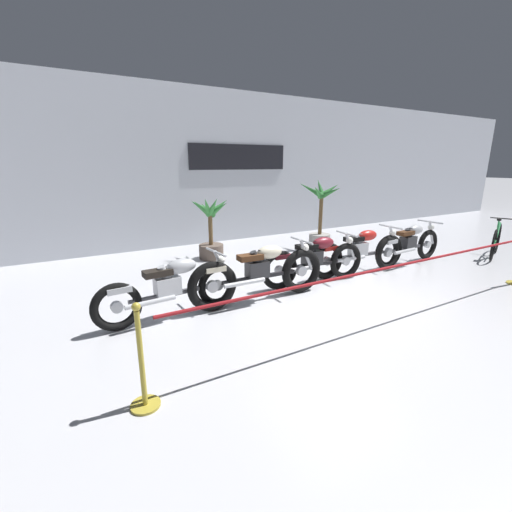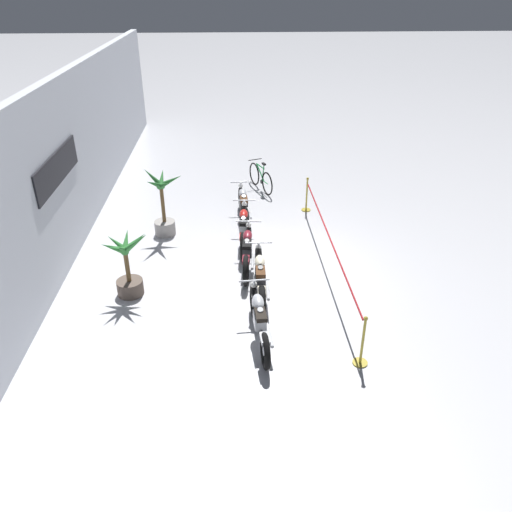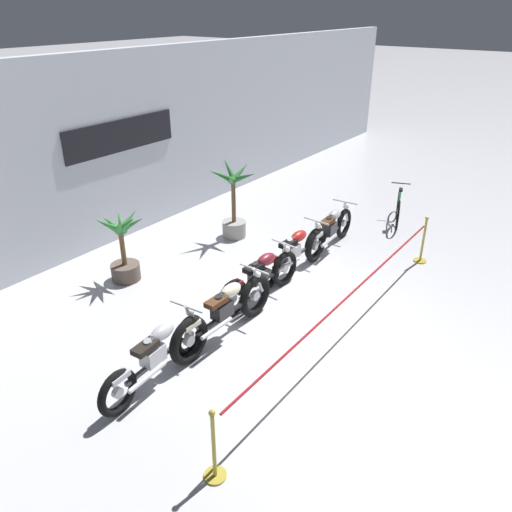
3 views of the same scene
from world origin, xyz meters
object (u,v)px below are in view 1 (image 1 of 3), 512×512
at_px(motorcycle_cream_1, 260,273).
at_px(motorcycle_red_3, 360,252).
at_px(potted_palm_left_of_row, 320,221).
at_px(motorcycle_silver_0, 172,288).
at_px(stanchion_far_left, 329,295).
at_px(bicycle, 496,241).
at_px(motorcycle_maroon_2, 315,260).
at_px(potted_palm_right_of_row, 211,230).
at_px(motorcycle_silver_4, 409,244).

relative_size(motorcycle_cream_1, motorcycle_red_3, 1.02).
height_order(motorcycle_red_3, potted_palm_left_of_row, potted_palm_left_of_row).
relative_size(motorcycle_silver_0, stanchion_far_left, 0.32).
distance_m(motorcycle_silver_0, stanchion_far_left, 2.30).
relative_size(motorcycle_red_3, bicycle, 1.44).
relative_size(motorcycle_maroon_2, stanchion_far_left, 0.32).
height_order(motorcycle_red_3, stanchion_far_left, stanchion_far_left).
height_order(potted_palm_right_of_row, stanchion_far_left, potted_palm_right_of_row).
bearing_deg(potted_palm_right_of_row, motorcycle_red_3, -49.42).
xyz_separation_m(motorcycle_cream_1, stanchion_far_left, (-0.04, -1.70, 0.21)).
height_order(motorcycle_maroon_2, potted_palm_right_of_row, potted_palm_right_of_row).
xyz_separation_m(potted_palm_left_of_row, potted_palm_right_of_row, (-2.95, 0.47, -0.04)).
distance_m(motorcycle_maroon_2, bicycle, 5.17).
distance_m(motorcycle_silver_0, motorcycle_maroon_2, 2.77).
relative_size(motorcycle_red_3, motorcycle_silver_4, 1.08).
height_order(motorcycle_silver_0, potted_palm_left_of_row, potted_palm_left_of_row).
xyz_separation_m(motorcycle_silver_4, potted_palm_left_of_row, (-0.79, 2.18, 0.28)).
distance_m(bicycle, potted_palm_left_of_row, 4.27).
bearing_deg(motorcycle_maroon_2, potted_palm_right_of_row, 110.71).
distance_m(motorcycle_silver_0, potted_palm_right_of_row, 3.29).
xyz_separation_m(motorcycle_red_3, stanchion_far_left, (-2.59, -1.97, 0.23)).
height_order(bicycle, potted_palm_right_of_row, potted_palm_right_of_row).
height_order(bicycle, stanchion_far_left, stanchion_far_left).
distance_m(motorcycle_red_3, bicycle, 3.96).
bearing_deg(motorcycle_silver_4, motorcycle_cream_1, -176.83).
bearing_deg(motorcycle_red_3, motorcycle_silver_0, -177.71).
bearing_deg(motorcycle_cream_1, motorcycle_silver_0, 175.71).
height_order(motorcycle_silver_0, motorcycle_silver_4, motorcycle_silver_4).
height_order(motorcycle_silver_0, bicycle, bicycle).
bearing_deg(motorcycle_maroon_2, motorcycle_cream_1, -170.44).
bearing_deg(potted_palm_left_of_row, potted_palm_right_of_row, 171.02).
relative_size(bicycle, potted_palm_left_of_row, 0.88).
height_order(motorcycle_maroon_2, potted_palm_left_of_row, potted_palm_left_of_row).
bearing_deg(motorcycle_maroon_2, potted_palm_left_of_row, 48.25).
bearing_deg(motorcycle_red_3, motorcycle_silver_4, -1.66).
bearing_deg(potted_palm_right_of_row, bicycle, -28.32).
relative_size(motorcycle_silver_0, potted_palm_right_of_row, 1.42).
bearing_deg(motorcycle_silver_0, potted_palm_left_of_row, 25.98).
distance_m(potted_palm_left_of_row, potted_palm_right_of_row, 2.99).
bearing_deg(potted_palm_right_of_row, motorcycle_cream_1, -96.31).
height_order(motorcycle_silver_4, stanchion_far_left, stanchion_far_left).
distance_m(motorcycle_silver_4, potted_palm_right_of_row, 4.59).
xyz_separation_m(motorcycle_silver_4, bicycle, (2.39, -0.65, -0.06)).
bearing_deg(bicycle, motorcycle_cream_1, 176.21).
distance_m(motorcycle_red_3, motorcycle_silver_4, 1.51).
bearing_deg(potted_palm_left_of_row, motorcycle_maroon_2, -131.75).
xyz_separation_m(bicycle, stanchion_far_left, (-6.49, -1.27, 0.29)).
relative_size(motorcycle_silver_4, stanchion_far_left, 0.32).
bearing_deg(motorcycle_silver_4, potted_palm_left_of_row, 109.78).
bearing_deg(motorcycle_cream_1, motorcycle_red_3, 6.01).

